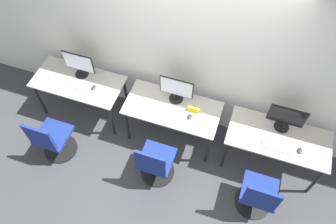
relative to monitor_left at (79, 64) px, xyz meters
name	(u,v)px	position (x,y,z in m)	size (l,w,h in m)	color
ground_plane	(165,152)	(1.44, -0.45, -0.94)	(20.00, 20.00, 0.00)	#3D3D42
wall_back	(184,50)	(1.44, 0.30, 0.46)	(12.00, 0.05, 2.80)	silver
desk_left	(79,84)	(0.00, -0.14, -0.29)	(1.30, 0.62, 0.72)	#BCB7AD
monitor_left	(79,64)	(0.00, 0.00, 0.00)	(0.46, 0.20, 0.40)	black
keyboard_left	(75,84)	(0.00, -0.20, -0.20)	(0.40, 0.14, 0.02)	silver
mouse_left	(94,87)	(0.28, -0.18, -0.20)	(0.06, 0.09, 0.03)	#333333
office_chair_left	(52,140)	(-0.04, -0.97, -0.57)	(0.48, 0.48, 0.89)	black
desk_center	(172,111)	(1.44, -0.14, -0.29)	(1.30, 0.62, 0.72)	#BCB7AD
monitor_center	(176,89)	(1.44, 0.02, 0.00)	(0.46, 0.20, 0.40)	black
keyboard_center	(170,113)	(1.44, -0.24, -0.20)	(0.40, 0.14, 0.02)	silver
mouse_center	(190,117)	(1.70, -0.22, -0.20)	(0.06, 0.09, 0.03)	#333333
office_chair_center	(156,164)	(1.44, -0.84, -0.57)	(0.48, 0.48, 0.89)	black
desk_right	(278,140)	(2.88, -0.14, -0.29)	(1.30, 0.62, 0.72)	#BCB7AD
monitor_right	(286,118)	(2.88, 0.03, 0.00)	(0.46, 0.20, 0.40)	black
keyboard_right	(278,146)	(2.88, -0.27, -0.20)	(0.40, 0.14, 0.02)	silver
mouse_right	(300,151)	(3.14, -0.26, -0.20)	(0.06, 0.09, 0.03)	#333333
office_chair_right	(258,197)	(2.80, -0.85, -0.57)	(0.48, 0.48, 0.89)	black
placard_center	(194,110)	(1.72, -0.11, -0.17)	(0.16, 0.03, 0.08)	yellow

